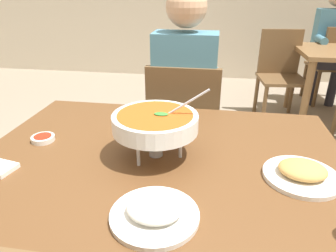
% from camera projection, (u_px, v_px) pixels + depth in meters
% --- Properties ---
extents(dining_table_main, '(1.34, 0.97, 0.74)m').
position_uv_depth(dining_table_main, '(162.00, 178.00, 1.15)').
color(dining_table_main, brown).
rests_on(dining_table_main, ground_plane).
extents(chair_diner_main, '(0.44, 0.44, 0.90)m').
position_uv_depth(chair_diner_main, '(184.00, 125.00, 1.90)').
color(chair_diner_main, brown).
rests_on(chair_diner_main, ground_plane).
extents(diner_main, '(0.40, 0.45, 1.31)m').
position_uv_depth(diner_main, '(185.00, 87.00, 1.83)').
color(diner_main, '#2D2D38').
rests_on(diner_main, ground_plane).
extents(curry_bowl, '(0.33, 0.30, 0.26)m').
position_uv_depth(curry_bowl, '(155.00, 123.00, 1.06)').
color(curry_bowl, silver).
rests_on(curry_bowl, dining_table_main).
extents(rice_plate, '(0.24, 0.24, 0.06)m').
position_uv_depth(rice_plate, '(155.00, 212.00, 0.81)').
color(rice_plate, white).
rests_on(rice_plate, dining_table_main).
extents(appetizer_plate, '(0.24, 0.24, 0.06)m').
position_uv_depth(appetizer_plate, '(302.00, 173.00, 0.97)').
color(appetizer_plate, white).
rests_on(appetizer_plate, dining_table_main).
extents(sauce_dish, '(0.09, 0.09, 0.02)m').
position_uv_depth(sauce_dish, '(43.00, 138.00, 1.21)').
color(sauce_dish, white).
rests_on(sauce_dish, dining_table_main).
extents(chair_bg_middle, '(0.49, 0.49, 0.90)m').
position_uv_depth(chair_bg_middle, '(335.00, 62.00, 3.47)').
color(chair_bg_middle, brown).
rests_on(chair_bg_middle, ground_plane).
extents(chair_bg_right, '(0.48, 0.48, 0.90)m').
position_uv_depth(chair_bg_right, '(280.00, 70.00, 3.14)').
color(chair_bg_right, brown).
rests_on(chair_bg_right, ground_plane).
extents(patron_bg_middle, '(0.40, 0.45, 1.31)m').
position_uv_depth(patron_bg_middle, '(331.00, 40.00, 3.42)').
color(patron_bg_middle, '#2D2D38').
rests_on(patron_bg_middle, ground_plane).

